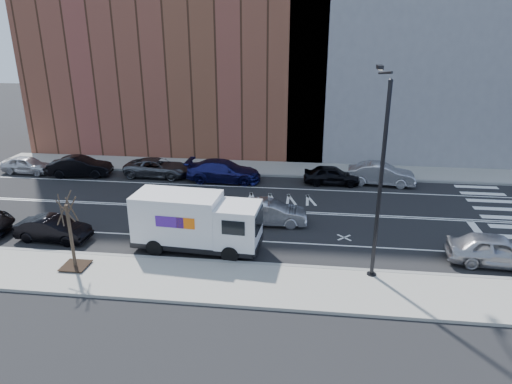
% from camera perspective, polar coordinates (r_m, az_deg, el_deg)
% --- Properties ---
extents(ground, '(120.00, 120.00, 0.00)m').
position_cam_1_polar(ground, '(28.95, -1.36, -2.26)').
color(ground, black).
rests_on(ground, ground).
extents(sidewalk_near, '(44.00, 3.60, 0.15)m').
position_cam_1_polar(sidewalk_near, '(21.17, -4.82, -11.15)').
color(sidewalk_near, gray).
rests_on(sidewalk_near, ground).
extents(sidewalk_far, '(44.00, 3.60, 0.15)m').
position_cam_1_polar(sidewalk_far, '(37.14, 0.57, 3.01)').
color(sidewalk_far, gray).
rests_on(sidewalk_far, ground).
extents(curb_near, '(44.00, 0.25, 0.17)m').
position_cam_1_polar(curb_near, '(22.68, -3.91, -8.79)').
color(curb_near, gray).
rests_on(curb_near, ground).
extents(curb_far, '(44.00, 0.25, 0.17)m').
position_cam_1_polar(curb_far, '(35.43, 0.25, 2.17)').
color(curb_far, gray).
rests_on(curb_far, ground).
extents(crosswalk, '(3.00, 14.00, 0.01)m').
position_cam_1_polar(crosswalk, '(31.13, 29.27, -3.32)').
color(crosswalk, white).
rests_on(crosswalk, ground).
extents(road_markings, '(40.00, 8.60, 0.01)m').
position_cam_1_polar(road_markings, '(28.94, -1.36, -2.25)').
color(road_markings, white).
rests_on(road_markings, ground).
extents(bldg_brick, '(26.00, 10.00, 22.00)m').
position_cam_1_polar(bldg_brick, '(43.71, -9.46, 19.89)').
color(bldg_brick, brown).
rests_on(bldg_brick, ground).
extents(streetlight, '(0.44, 4.02, 9.34)m').
position_cam_1_polar(streetlight, '(20.68, 15.24, 2.66)').
color(streetlight, black).
rests_on(streetlight, ground).
extents(street_tree, '(1.20, 1.20, 3.75)m').
position_cam_1_polar(street_tree, '(23.18, -22.02, -5.87)').
color(street_tree, black).
rests_on(street_tree, ground).
extents(fedex_van, '(6.71, 2.71, 3.00)m').
position_cam_1_polar(fedex_van, '(23.60, -7.55, -3.68)').
color(fedex_van, black).
rests_on(fedex_van, ground).
extents(far_parked_a, '(4.09, 1.88, 1.36)m').
position_cam_1_polar(far_parked_a, '(40.21, -26.67, 3.06)').
color(far_parked_a, '#B2B1B7').
rests_on(far_parked_a, ground).
extents(far_parked_b, '(4.82, 2.22, 1.53)m').
position_cam_1_polar(far_parked_b, '(37.71, -21.09, 2.99)').
color(far_parked_b, black).
rests_on(far_parked_b, ground).
extents(far_parked_c, '(5.07, 2.45, 1.39)m').
position_cam_1_polar(far_parked_c, '(35.96, -12.22, 3.00)').
color(far_parked_c, '#4C4E54').
rests_on(far_parked_c, ground).
extents(far_parked_d, '(5.59, 2.38, 1.61)m').
position_cam_1_polar(far_parked_d, '(34.08, -4.08, 2.65)').
color(far_parked_d, '#181954').
rests_on(far_parked_d, ground).
extents(far_parked_e, '(4.12, 1.73, 1.39)m').
position_cam_1_polar(far_parked_e, '(33.84, 9.46, 2.10)').
color(far_parked_e, black).
rests_on(far_parked_e, ground).
extents(far_parked_f, '(4.94, 2.14, 1.58)m').
position_cam_1_polar(far_parked_f, '(34.54, 15.38, 2.17)').
color(far_parked_f, '#AEAEB3').
rests_on(far_parked_f, ground).
extents(driving_sedan, '(4.43, 1.78, 1.43)m').
position_cam_1_polar(driving_sedan, '(26.69, 1.69, -2.61)').
color(driving_sedan, '#ABACB0').
rests_on(driving_sedan, ground).
extents(near_parked_rear_a, '(4.11, 1.68, 1.32)m').
position_cam_1_polar(near_parked_rear_a, '(27.08, -24.02, -4.23)').
color(near_parked_rear_a, black).
rests_on(near_parked_rear_a, ground).
extents(near_parked_front, '(4.71, 2.22, 1.56)m').
position_cam_1_polar(near_parked_front, '(25.16, 27.85, -6.44)').
color(near_parked_front, '#B0AFB4').
rests_on(near_parked_front, ground).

